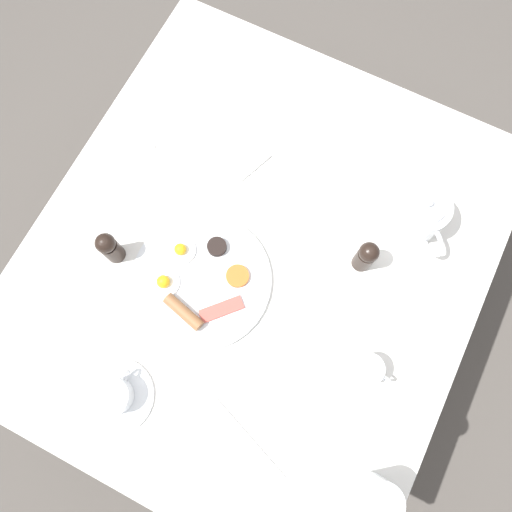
# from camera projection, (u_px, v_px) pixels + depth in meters

# --- Properties ---
(ground_plane) EXTENTS (8.00, 8.00, 0.00)m
(ground_plane) POSITION_uv_depth(u_px,v_px,m) (256.00, 308.00, 1.83)
(ground_plane) COLOR #4C4742
(table) EXTENTS (1.01, 1.13, 0.71)m
(table) POSITION_uv_depth(u_px,v_px,m) (256.00, 265.00, 1.21)
(table) COLOR silver
(table) RESTS_ON ground_plane
(breakfast_plate) EXTENTS (0.32, 0.32, 0.04)m
(breakfast_plate) POSITION_uv_depth(u_px,v_px,m) (200.00, 280.00, 1.12)
(breakfast_plate) COLOR white
(breakfast_plate) RESTS_ON table
(teapot_near) EXTENTS (0.17, 0.15, 0.13)m
(teapot_near) POSITION_uv_depth(u_px,v_px,m) (419.00, 214.00, 1.11)
(teapot_near) COLOR white
(teapot_near) RESTS_ON table
(teacup_with_saucer_left) EXTENTS (0.16, 0.16, 0.06)m
(teacup_with_saucer_left) POSITION_uv_depth(u_px,v_px,m) (114.00, 396.00, 1.04)
(teacup_with_saucer_left) COLOR white
(teacup_with_saucer_left) RESTS_ON table
(water_glass_tall) EXTENTS (0.08, 0.08, 0.11)m
(water_glass_tall) POSITION_uv_depth(u_px,v_px,m) (377.00, 498.00, 0.96)
(water_glass_tall) COLOR white
(water_glass_tall) RESTS_ON table
(creamer_jug) EXTENTS (0.09, 0.07, 0.06)m
(creamer_jug) POSITION_uv_depth(u_px,v_px,m) (367.00, 370.00, 1.05)
(creamer_jug) COLOR white
(creamer_jug) RESTS_ON table
(pepper_grinder) EXTENTS (0.04, 0.04, 0.11)m
(pepper_grinder) POSITION_uv_depth(u_px,v_px,m) (109.00, 247.00, 1.09)
(pepper_grinder) COLOR black
(pepper_grinder) RESTS_ON table
(salt_grinder) EXTENTS (0.04, 0.04, 0.11)m
(salt_grinder) POSITION_uv_depth(u_px,v_px,m) (366.00, 256.00, 1.09)
(salt_grinder) COLOR black
(salt_grinder) RESTS_ON table
(napkin_folded) EXTENTS (0.20, 0.15, 0.01)m
(napkin_folded) POSITION_uv_depth(u_px,v_px,m) (232.00, 144.00, 1.22)
(napkin_folded) COLOR white
(napkin_folded) RESTS_ON table
(fork_by_plate) EXTENTS (0.15, 0.11, 0.00)m
(fork_by_plate) POSITION_uv_depth(u_px,v_px,m) (348.00, 151.00, 1.21)
(fork_by_plate) COLOR silver
(fork_by_plate) RESTS_ON table
(knife_by_plate) EXTENTS (0.21, 0.09, 0.00)m
(knife_by_plate) POSITION_uv_depth(u_px,v_px,m) (248.00, 440.00, 1.04)
(knife_by_plate) COLOR silver
(knife_by_plate) RESTS_ON table
(spoon_for_tea) EXTENTS (0.12, 0.10, 0.00)m
(spoon_for_tea) POSITION_uv_depth(u_px,v_px,m) (126.00, 151.00, 1.21)
(spoon_for_tea) COLOR silver
(spoon_for_tea) RESTS_ON table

